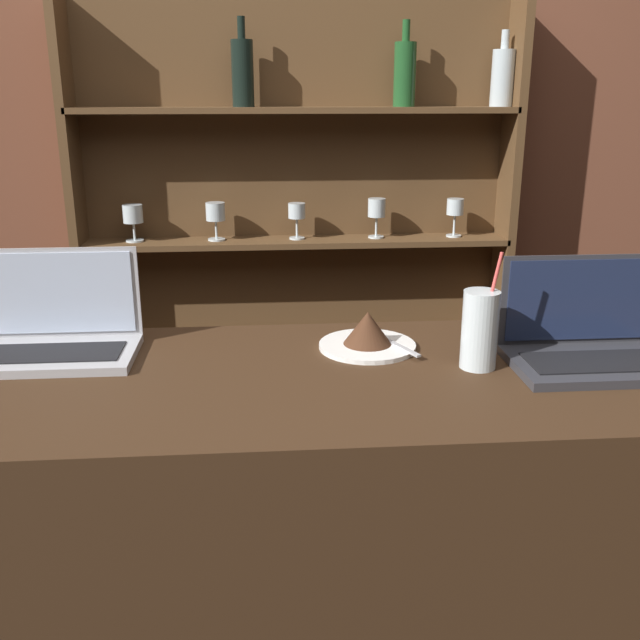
# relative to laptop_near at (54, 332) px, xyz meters

# --- Properties ---
(bar_counter) EXTENTS (2.12, 0.63, 0.97)m
(bar_counter) POSITION_rel_laptop_near_xyz_m (0.46, -0.15, -0.53)
(bar_counter) COLOR #382314
(bar_counter) RESTS_ON ground_plane
(back_wall) EXTENTS (7.00, 0.06, 2.70)m
(back_wall) POSITION_rel_laptop_near_xyz_m (0.46, 1.16, 0.33)
(back_wall) COLOR brown
(back_wall) RESTS_ON ground_plane
(back_shelf) EXTENTS (1.54, 0.18, 1.80)m
(back_shelf) POSITION_rel_laptop_near_xyz_m (0.57, 1.09, -0.07)
(back_shelf) COLOR brown
(back_shelf) RESTS_ON ground_plane
(laptop_near) EXTENTS (0.34, 0.21, 0.21)m
(laptop_near) POSITION_rel_laptop_near_xyz_m (0.00, 0.00, 0.00)
(laptop_near) COLOR #ADADB2
(laptop_near) RESTS_ON bar_counter
(laptop_far) EXTENTS (0.34, 0.22, 0.21)m
(laptop_far) POSITION_rel_laptop_near_xyz_m (1.10, -0.14, -0.00)
(laptop_far) COLOR #333338
(laptop_far) RESTS_ON bar_counter
(cake_plate) EXTENTS (0.21, 0.21, 0.08)m
(cake_plate) POSITION_rel_laptop_near_xyz_m (0.66, -0.02, -0.02)
(cake_plate) COLOR white
(cake_plate) RESTS_ON bar_counter
(water_glass) EXTENTS (0.07, 0.07, 0.24)m
(water_glass) POSITION_rel_laptop_near_xyz_m (0.87, -0.15, 0.03)
(water_glass) COLOR silver
(water_glass) RESTS_ON bar_counter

